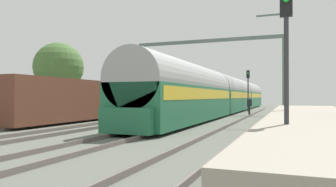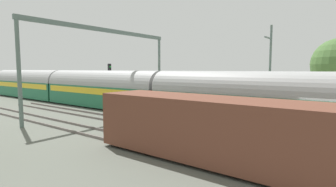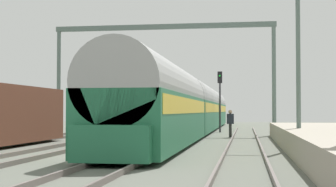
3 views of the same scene
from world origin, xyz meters
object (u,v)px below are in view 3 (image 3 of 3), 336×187
object	(u,v)px
passenger_train	(194,107)
catenary_gantry	(163,52)
person_crossing	(230,121)
railway_signal_far	(220,93)

from	to	relation	value
passenger_train	catenary_gantry	bearing A→B (deg)	-120.57
person_crossing	passenger_train	bearing A→B (deg)	-82.30
passenger_train	catenary_gantry	world-z (taller)	catenary_gantry
railway_signal_far	catenary_gantry	distance (m)	6.31
passenger_train	catenary_gantry	xyz separation A→B (m)	(-1.92, -3.25, 3.90)
person_crossing	railway_signal_far	world-z (taller)	railway_signal_far
catenary_gantry	passenger_train	bearing A→B (deg)	59.43
person_crossing	catenary_gantry	size ratio (longest dim) A/B	0.11
railway_signal_far	catenary_gantry	xyz separation A→B (m)	(-3.84, -4.14, 2.81)
passenger_train	railway_signal_far	bearing A→B (deg)	24.97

